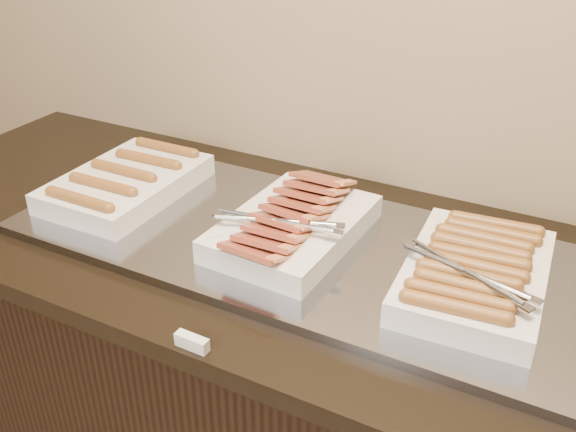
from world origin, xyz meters
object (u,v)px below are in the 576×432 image
Objects in this scene: counter at (286,400)px; dish_center at (292,225)px; dish_left at (127,182)px; dish_right at (474,273)px; warming_tray at (296,243)px.

dish_center is (0.02, -0.00, 0.50)m from counter.
dish_left is 0.99× the size of dish_right.
dish_left reaches higher than warming_tray.
counter is 5.46× the size of dish_right.
dish_left is at bearing 180.00° from warming_tray.
dish_left is 0.97× the size of dish_center.
warming_tray is at bearing 176.18° from dish_right.
warming_tray is 0.45m from dish_left.
dish_center is at bearing -0.91° from dish_left.
dish_center reaches higher than warming_tray.
dish_center is 1.02× the size of dish_right.
dish_left is at bearing 176.50° from dish_right.
dish_left reaches higher than counter.
counter is 0.65m from dish_left.
counter is at bearing 176.22° from dish_right.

